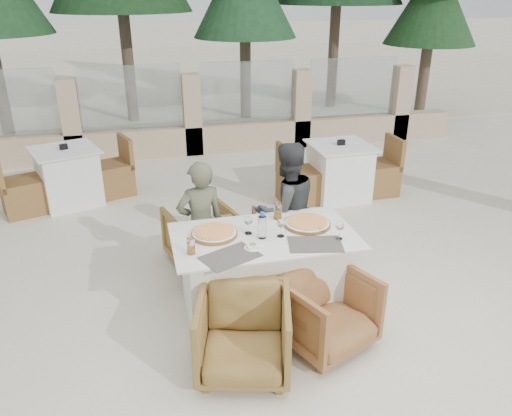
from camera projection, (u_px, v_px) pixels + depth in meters
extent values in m
plane|color=beige|center=(260.00, 303.00, 4.73)|extent=(80.00, 80.00, 0.00)
cube|color=beige|center=(160.00, 74.00, 17.14)|extent=(30.00, 16.00, 0.01)
cone|color=#1E451F|center=(432.00, 12.00, 10.78)|extent=(1.98, 1.98, 4.50)
cube|color=#534F47|center=(230.00, 257.00, 3.99)|extent=(0.53, 0.46, 0.00)
cube|color=#524E46|center=(315.00, 244.00, 4.18)|extent=(0.50, 0.39, 0.00)
cylinder|color=orange|center=(214.00, 233.00, 4.32)|extent=(0.53, 0.53, 0.05)
cylinder|color=#D8541D|center=(307.00, 223.00, 4.50)|extent=(0.43, 0.43, 0.05)
cylinder|color=#A5BDDA|center=(262.00, 225.00, 4.24)|extent=(0.08, 0.08, 0.24)
cylinder|color=orange|center=(191.00, 246.00, 4.01)|extent=(0.08, 0.08, 0.14)
cylinder|color=#C6821C|center=(278.00, 211.00, 4.61)|extent=(0.10, 0.10, 0.15)
imported|color=olive|center=(201.00, 236.00, 5.33)|extent=(0.82, 0.83, 0.62)
imported|color=brown|center=(281.00, 237.00, 5.38)|extent=(0.68, 0.69, 0.55)
imported|color=olive|center=(244.00, 334.00, 3.79)|extent=(0.86, 0.87, 0.65)
imported|color=#936035|center=(326.00, 311.00, 4.08)|extent=(0.90, 0.91, 0.64)
imported|color=#53573F|center=(201.00, 225.00, 4.82)|extent=(0.51, 0.38, 1.28)
imported|color=#333638|center=(286.00, 210.00, 5.00)|extent=(0.78, 0.67, 1.40)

